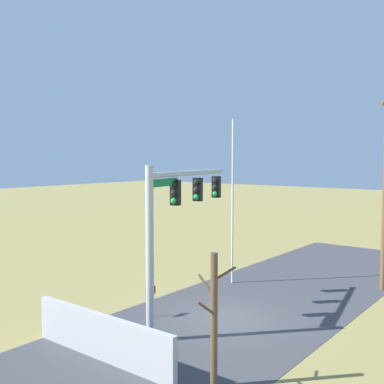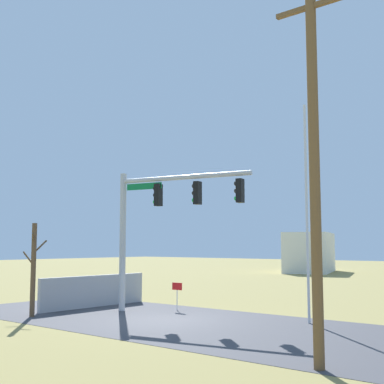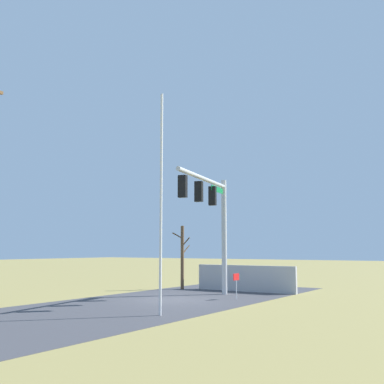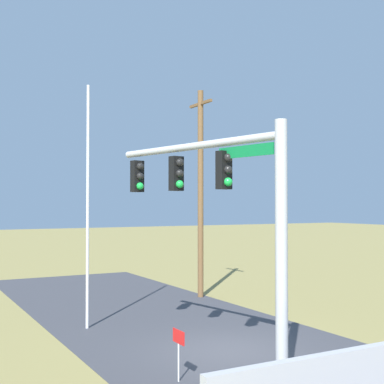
{
  "view_description": "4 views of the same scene",
  "coord_description": "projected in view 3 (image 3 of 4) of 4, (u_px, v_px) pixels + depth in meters",
  "views": [
    {
      "loc": [
        15.05,
        10.02,
        6.36
      ],
      "look_at": [
        0.51,
        -1.34,
        5.0
      ],
      "focal_mm": 43.69,
      "sensor_mm": 36.0,
      "label": 1
    },
    {
      "loc": [
        -13.55,
        15.02,
        2.88
      ],
      "look_at": [
        0.24,
        -1.79,
        5.13
      ],
      "focal_mm": 48.18,
      "sensor_mm": 36.0,
      "label": 2
    },
    {
      "loc": [
        -18.05,
        -13.0,
        2.39
      ],
      "look_at": [
        0.35,
        -0.85,
        5.14
      ],
      "focal_mm": 42.84,
      "sensor_mm": 36.0,
      "label": 3
    },
    {
      "loc": [
        12.89,
        -8.31,
        4.18
      ],
      "look_at": [
        0.49,
        -1.49,
        4.52
      ],
      "focal_mm": 49.64,
      "sensor_mm": 36.0,
      "label": 4
    }
  ],
  "objects": [
    {
      "name": "flagpole",
      "position": [
        161.0,
        202.0,
        16.96
      ],
      "size": [
        0.1,
        0.1,
        8.27
      ],
      "primitive_type": "cylinder",
      "color": "silver",
      "rests_on": "ground_plane"
    },
    {
      "name": "open_sign",
      "position": [
        236.0,
        280.0,
        21.89
      ],
      "size": [
        0.56,
        0.04,
        1.22
      ],
      "color": "silver",
      "rests_on": "ground_plane"
    },
    {
      "name": "signal_mast",
      "position": [
        212.0,
        210.0,
        22.96
      ],
      "size": [
        6.21,
        1.47,
        6.1
      ],
      "color": "#B2B5BA",
      "rests_on": "ground_plane"
    },
    {
      "name": "sidewalk_corner",
      "position": [
        234.0,
        293.0,
        25.0
      ],
      "size": [
        6.0,
        6.0,
        0.01
      ],
      "primitive_type": "cube",
      "color": "#B7B5AD",
      "rests_on": "ground_plane"
    },
    {
      "name": "bare_tree",
      "position": [
        182.0,
        256.0,
        27.52
      ],
      "size": [
        1.27,
        1.02,
        3.78
      ],
      "color": "brown",
      "rests_on": "ground_plane"
    },
    {
      "name": "ground_plane",
      "position": [
        173.0,
        300.0,
        21.76
      ],
      "size": [
        160.0,
        160.0,
        0.0
      ],
      "primitive_type": "plane",
      "color": "olive"
    },
    {
      "name": "road_surface",
      "position": [
        115.0,
        308.0,
        18.44
      ],
      "size": [
        28.0,
        8.0,
        0.01
      ],
      "primitive_type": "cube",
      "color": "#3D3D42",
      "rests_on": "ground_plane"
    },
    {
      "name": "retaining_fence",
      "position": [
        245.0,
        278.0,
        25.87
      ],
      "size": [
        0.2,
        6.07,
        1.47
      ],
      "primitive_type": "cube",
      "color": "#A8A8AD",
      "rests_on": "ground_plane"
    }
  ]
}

